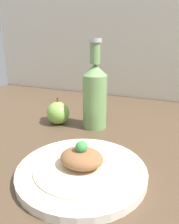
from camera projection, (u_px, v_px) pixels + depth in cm
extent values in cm
cube|color=brown|center=(121.00, 151.00, 62.54)|extent=(180.00, 110.00, 4.00)
cube|color=silver|center=(159.00, 10.00, 95.27)|extent=(180.00, 3.00, 80.00)
cylinder|color=silver|center=(82.00, 171.00, 47.99)|extent=(28.37, 28.37, 1.89)
torus|color=silver|center=(82.00, 168.00, 47.78)|extent=(27.42, 27.42, 1.32)
cylinder|color=beige|center=(82.00, 167.00, 47.62)|extent=(20.91, 20.91, 0.40)
ellipsoid|color=brown|center=(82.00, 158.00, 46.93)|extent=(9.50, 8.07, 3.83)
sphere|color=green|center=(81.00, 147.00, 46.06)|extent=(2.60, 2.60, 2.60)
cylinder|color=#729E5B|center=(95.00, 102.00, 71.35)|extent=(7.85, 7.85, 17.51)
cone|color=#729E5B|center=(95.00, 70.00, 67.93)|extent=(7.85, 7.85, 3.53)
cylinder|color=#729E5B|center=(95.00, 53.00, 66.33)|extent=(3.14, 3.14, 6.32)
cylinder|color=#B7B7BC|center=(95.00, 40.00, 65.10)|extent=(3.92, 3.92, 1.20)
sphere|color=#84B74C|center=(58.00, 113.00, 75.76)|extent=(7.94, 7.94, 7.94)
cylinder|color=brown|center=(58.00, 100.00, 74.27)|extent=(0.64, 0.64, 1.79)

